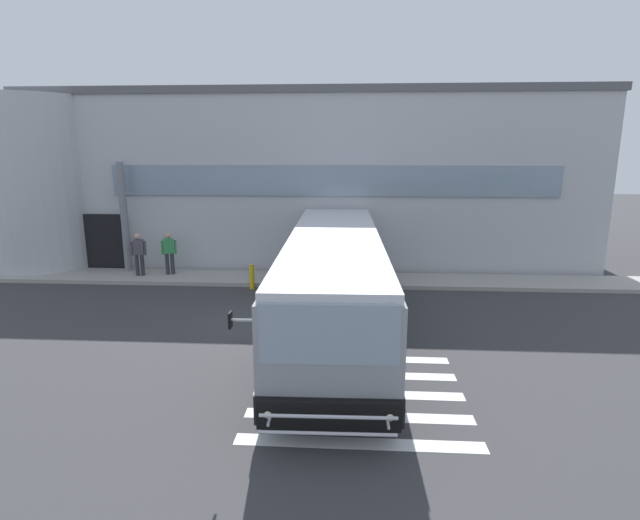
# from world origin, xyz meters

# --- Properties ---
(ground_plane) EXTENTS (80.00, 90.00, 0.02)m
(ground_plane) POSITION_xyz_m (0.00, 0.00, -0.01)
(ground_plane) COLOR #353538
(ground_plane) RESTS_ON ground
(bay_paint_stripes) EXTENTS (4.40, 3.96, 0.01)m
(bay_paint_stripes) POSITION_xyz_m (2.00, -4.20, 0.00)
(bay_paint_stripes) COLOR silver
(bay_paint_stripes) RESTS_ON ground
(terminal_building) EXTENTS (25.49, 13.80, 7.42)m
(terminal_building) POSITION_xyz_m (-0.70, 11.66, 3.71)
(terminal_building) COLOR #B7B7BC
(terminal_building) RESTS_ON ground
(boarding_curb) EXTENTS (27.69, 2.00, 0.15)m
(boarding_curb) POSITION_xyz_m (0.00, 4.80, 0.07)
(boarding_curb) COLOR #9E9B93
(boarding_curb) RESTS_ON ground
(entry_support_column) EXTENTS (0.28, 0.28, 4.38)m
(entry_support_column) POSITION_xyz_m (-7.27, 5.40, 2.34)
(entry_support_column) COLOR slate
(entry_support_column) RESTS_ON boarding_curb
(bus_main_foreground) EXTENTS (3.02, 12.52, 2.70)m
(bus_main_foreground) POSITION_xyz_m (1.35, -0.12, 1.34)
(bus_main_foreground) COLOR gray
(bus_main_foreground) RESTS_ON ground
(passenger_near_column) EXTENTS (0.58, 0.30, 1.68)m
(passenger_near_column) POSITION_xyz_m (-6.47, 4.69, 1.08)
(passenger_near_column) COLOR #2D2D33
(passenger_near_column) RESTS_ON boarding_curb
(passenger_by_doorway) EXTENTS (0.56, 0.33, 1.68)m
(passenger_by_doorway) POSITION_xyz_m (-5.37, 4.98, 1.08)
(passenger_by_doorway) COLOR #2D2D33
(passenger_by_doorway) RESTS_ON boarding_curb
(safety_bollard_yellow) EXTENTS (0.18, 0.18, 0.90)m
(safety_bollard_yellow) POSITION_xyz_m (-1.80, 3.60, 0.45)
(safety_bollard_yellow) COLOR yellow
(safety_bollard_yellow) RESTS_ON ground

